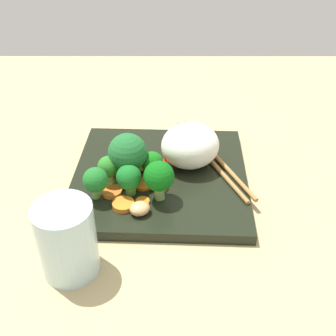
% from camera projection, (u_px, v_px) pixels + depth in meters
% --- Properties ---
extents(ground_plane, '(1.10, 1.10, 0.02)m').
position_uv_depth(ground_plane, '(160.00, 186.00, 0.68)').
color(ground_plane, tan).
extents(square_plate, '(0.28, 0.28, 0.02)m').
position_uv_depth(square_plate, '(160.00, 177.00, 0.67)').
color(square_plate, black).
rests_on(square_plate, ground_plane).
extents(rice_mound, '(0.12, 0.12, 0.07)m').
position_uv_depth(rice_mound, '(190.00, 145.00, 0.66)').
color(rice_mound, white).
rests_on(rice_mound, square_plate).
extents(broccoli_floret_0, '(0.04, 0.04, 0.05)m').
position_uv_depth(broccoli_floret_0, '(129.00, 178.00, 0.60)').
color(broccoli_floret_0, '#5B9639').
rests_on(broccoli_floret_0, square_plate).
extents(broccoli_floret_1, '(0.06, 0.06, 0.08)m').
position_uv_depth(broccoli_floret_1, '(128.00, 153.00, 0.62)').
color(broccoli_floret_1, '#70AE4D').
rests_on(broccoli_floret_1, square_plate).
extents(broccoli_floret_2, '(0.03, 0.03, 0.05)m').
position_uv_depth(broccoli_floret_2, '(109.00, 168.00, 0.62)').
color(broccoli_floret_2, '#81B254').
rests_on(broccoli_floret_2, square_plate).
extents(broccoli_floret_3, '(0.04, 0.04, 0.06)m').
position_uv_depth(broccoli_floret_3, '(161.00, 177.00, 0.59)').
color(broccoli_floret_3, '#74A14F').
rests_on(broccoli_floret_3, square_plate).
extents(broccoli_floret_4, '(0.04, 0.04, 0.05)m').
position_uv_depth(broccoli_floret_4, '(96.00, 180.00, 0.59)').
color(broccoli_floret_4, '#6BA842').
rests_on(broccoli_floret_4, square_plate).
extents(broccoli_floret_5, '(0.03, 0.03, 0.05)m').
position_uv_depth(broccoli_floret_5, '(152.00, 164.00, 0.64)').
color(broccoli_floret_5, '#75BE58').
rests_on(broccoli_floret_5, square_plate).
extents(carrot_slice_0, '(0.03, 0.03, 0.01)m').
position_uv_depth(carrot_slice_0, '(159.00, 186.00, 0.63)').
color(carrot_slice_0, orange).
rests_on(carrot_slice_0, square_plate).
extents(carrot_slice_1, '(0.04, 0.04, 0.01)m').
position_uv_depth(carrot_slice_1, '(123.00, 205.00, 0.60)').
color(carrot_slice_1, orange).
rests_on(carrot_slice_1, square_plate).
extents(carrot_slice_2, '(0.04, 0.04, 0.00)m').
position_uv_depth(carrot_slice_2, '(144.00, 184.00, 0.64)').
color(carrot_slice_2, orange).
rests_on(carrot_slice_2, square_plate).
extents(carrot_slice_3, '(0.03, 0.03, 0.00)m').
position_uv_depth(carrot_slice_3, '(143.00, 202.00, 0.60)').
color(carrot_slice_3, orange).
rests_on(carrot_slice_3, square_plate).
extents(carrot_slice_4, '(0.04, 0.04, 0.01)m').
position_uv_depth(carrot_slice_4, '(112.00, 191.00, 0.62)').
color(carrot_slice_4, orange).
rests_on(carrot_slice_4, square_plate).
extents(carrot_slice_5, '(0.03, 0.03, 0.00)m').
position_uv_depth(carrot_slice_5, '(95.00, 184.00, 0.64)').
color(carrot_slice_5, orange).
rests_on(carrot_slice_5, square_plate).
extents(pepper_chunk_0, '(0.04, 0.04, 0.01)m').
position_uv_depth(pepper_chunk_0, '(106.00, 173.00, 0.66)').
color(pepper_chunk_0, red).
rests_on(pepper_chunk_0, square_plate).
extents(pepper_chunk_1, '(0.03, 0.03, 0.02)m').
position_uv_depth(pepper_chunk_1, '(161.00, 169.00, 0.66)').
color(pepper_chunk_1, red).
rests_on(pepper_chunk_1, square_plate).
extents(chicken_piece_0, '(0.03, 0.03, 0.02)m').
position_uv_depth(chicken_piece_0, '(125.00, 162.00, 0.67)').
color(chicken_piece_0, tan).
rests_on(chicken_piece_0, square_plate).
extents(chicken_piece_1, '(0.03, 0.03, 0.02)m').
position_uv_depth(chicken_piece_1, '(142.00, 165.00, 0.67)').
color(chicken_piece_1, tan).
rests_on(chicken_piece_1, square_plate).
extents(chicken_piece_4, '(0.04, 0.04, 0.02)m').
position_uv_depth(chicken_piece_4, '(140.00, 208.00, 0.58)').
color(chicken_piece_4, tan).
rests_on(chicken_piece_4, square_plate).
extents(chopstick_pair, '(0.11, 0.23, 0.01)m').
position_uv_depth(chopstick_pair, '(212.00, 157.00, 0.69)').
color(chopstick_pair, '#A4733C').
rests_on(chopstick_pair, square_plate).
extents(drinking_glass, '(0.07, 0.07, 0.10)m').
position_uv_depth(drinking_glass, '(67.00, 240.00, 0.50)').
color(drinking_glass, silver).
rests_on(drinking_glass, ground_plane).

